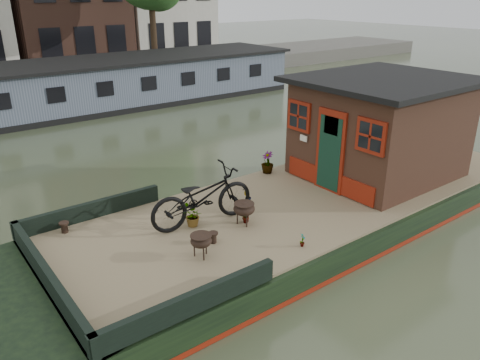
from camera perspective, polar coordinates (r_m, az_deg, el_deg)
ground at (r=11.08m, az=8.89°, el=-4.80°), size 120.00×120.00×0.00m
houseboat_hull at (r=10.12m, az=3.69°, el=-5.55°), size 14.01×4.02×0.60m
houseboat_deck at (r=10.81m, az=9.09°, el=-1.85°), size 11.80×3.80×0.05m
bow_bulwark at (r=8.20m, az=-16.68°, el=-9.27°), size 3.00×4.00×0.35m
cabin at (r=12.01m, az=16.77°, el=6.27°), size 4.00×3.50×2.42m
bicycle at (r=9.17m, az=-4.63°, el=-2.05°), size 2.24×0.97×1.14m
potted_plant_a at (r=9.30m, az=0.70°, el=-4.07°), size 0.27×0.26×0.43m
potted_plant_b at (r=10.19m, az=0.93°, el=-2.05°), size 0.20×0.20×0.29m
potted_plant_c at (r=9.21m, az=-5.86°, el=-4.39°), size 0.47×0.43×0.45m
potted_plant_d at (r=11.85m, az=3.36°, el=2.16°), size 0.32×0.32×0.56m
potted_plant_e at (r=8.58m, az=7.62°, el=-7.25°), size 0.17×0.16×0.27m
brazier_front at (r=8.19m, az=-4.74°, el=-8.01°), size 0.51×0.51×0.43m
brazier_rear at (r=9.24m, az=0.50°, el=-4.13°), size 0.44×0.44×0.46m
bollard_port at (r=9.60m, az=-20.62°, el=-5.42°), size 0.19×0.19×0.21m
bollard_stbd at (r=8.66m, az=-3.28°, el=-7.02°), size 0.18×0.18×0.21m
far_houseboat at (r=22.32m, az=-18.03°, el=10.74°), size 20.40×4.40×2.11m
quay at (r=28.54m, az=-22.55°, el=11.36°), size 60.00×6.00×0.90m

